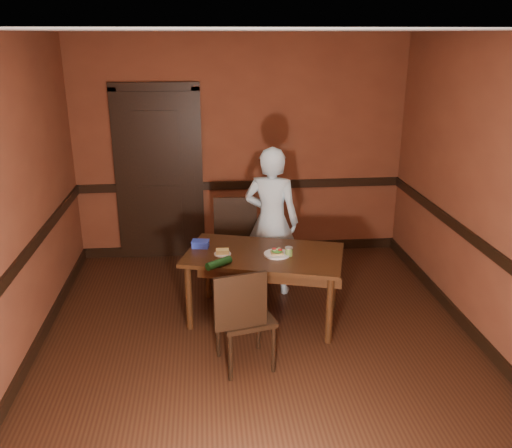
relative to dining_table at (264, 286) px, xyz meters
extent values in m
cube|color=black|center=(-0.09, -0.51, -0.35)|extent=(4.00, 4.50, 0.01)
cube|color=silver|center=(-0.09, -0.51, 2.35)|extent=(4.00, 4.50, 0.01)
cube|color=brown|center=(-0.09, 1.74, 1.00)|extent=(4.00, 0.02, 2.70)
cube|color=brown|center=(-0.09, -2.76, 1.00)|extent=(4.00, 0.02, 2.70)
cube|color=brown|center=(-2.09, -0.51, 1.00)|extent=(0.02, 4.50, 2.70)
cube|color=brown|center=(1.91, -0.51, 1.00)|extent=(0.02, 4.50, 2.70)
cube|color=black|center=(-0.09, 1.72, 0.55)|extent=(4.00, 0.03, 0.10)
cube|color=black|center=(-2.08, -0.51, 0.55)|extent=(0.03, 4.50, 0.10)
cube|color=black|center=(1.89, -0.51, 0.55)|extent=(0.03, 4.50, 0.10)
cube|color=black|center=(-0.09, 1.72, -0.29)|extent=(4.00, 0.03, 0.12)
cube|color=black|center=(-2.08, -0.51, -0.29)|extent=(0.03, 4.50, 0.12)
cube|color=black|center=(1.89, -0.51, -0.29)|extent=(0.03, 4.50, 0.12)
cube|color=black|center=(-1.09, 1.70, 0.68)|extent=(0.85, 0.04, 2.05)
cube|color=black|center=(-1.57, 1.72, 0.68)|extent=(0.10, 0.06, 2.15)
cube|color=black|center=(-0.62, 1.72, 0.68)|extent=(0.10, 0.06, 2.15)
cube|color=black|center=(-1.09, 1.72, 1.75)|extent=(1.05, 0.06, 0.10)
cube|color=#321B0C|center=(0.00, 0.00, 0.00)|extent=(1.65, 1.21, 0.69)
imported|color=silver|center=(0.15, 0.62, 0.45)|extent=(0.68, 0.56, 1.60)
cylinder|color=silver|center=(0.12, -0.06, 0.35)|extent=(0.25, 0.25, 0.01)
cube|color=tan|center=(0.12, -0.06, 0.37)|extent=(0.12, 0.11, 0.02)
ellipsoid|color=#3A852A|center=(0.12, -0.06, 0.39)|extent=(0.11, 0.10, 0.02)
cylinder|color=#B40C0C|center=(0.09, -0.04, 0.41)|extent=(0.04, 0.04, 0.01)
cylinder|color=#B40C0C|center=(0.14, -0.07, 0.41)|extent=(0.04, 0.04, 0.01)
cylinder|color=#97BF6E|center=(0.09, -0.08, 0.40)|extent=(0.03, 0.03, 0.01)
cylinder|color=#97BF6E|center=(0.14, -0.03, 0.40)|extent=(0.03, 0.03, 0.01)
cylinder|color=#97BF6E|center=(0.12, -0.06, 0.40)|extent=(0.03, 0.03, 0.01)
cylinder|color=olive|center=(0.23, -0.09, 0.38)|extent=(0.07, 0.07, 0.07)
cylinder|color=#B7B9AC|center=(0.23, -0.09, 0.43)|extent=(0.07, 0.07, 0.01)
cylinder|color=silver|center=(-0.40, 0.01, 0.35)|extent=(0.16, 0.16, 0.01)
cube|color=#E8CD72|center=(-0.40, 0.01, 0.38)|extent=(0.12, 0.08, 0.04)
cube|color=blue|center=(-0.61, 0.21, 0.38)|extent=(0.17, 0.13, 0.06)
cube|color=blue|center=(-0.61, 0.21, 0.41)|extent=(0.18, 0.14, 0.01)
cylinder|color=#15461A|center=(-0.44, -0.28, 0.38)|extent=(0.25, 0.21, 0.07)
camera|label=1|loc=(-0.54, -4.76, 2.33)|focal=38.00mm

